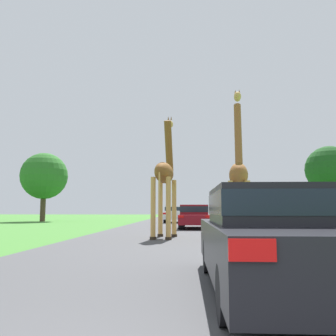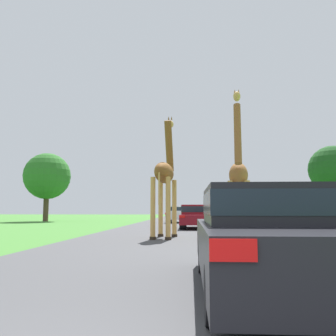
% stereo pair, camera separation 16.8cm
% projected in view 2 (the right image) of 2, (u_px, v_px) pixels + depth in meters
% --- Properties ---
extents(road, '(8.27, 120.00, 0.00)m').
position_uv_depth(road, '(186.00, 222.00, 30.75)').
color(road, '#424244').
rests_on(road, ground).
extents(giraffe_near_road, '(0.98, 3.00, 5.24)m').
position_uv_depth(giraffe_near_road, '(165.00, 175.00, 14.23)').
color(giraffe_near_road, tan).
rests_on(giraffe_near_road, ground).
extents(giraffe_companion, '(1.00, 2.82, 5.23)m').
position_uv_depth(giraffe_companion, '(238.00, 177.00, 13.13)').
color(giraffe_companion, tan).
rests_on(giraffe_companion, ground).
extents(car_lead_maroon, '(1.89, 4.82, 1.41)m').
position_uv_depth(car_lead_maroon, '(269.00, 236.00, 4.85)').
color(car_lead_maroon, black).
rests_on(car_lead_maroon, ground).
extents(car_queue_right, '(1.78, 4.52, 1.38)m').
position_uv_depth(car_queue_right, '(195.00, 216.00, 21.11)').
color(car_queue_right, maroon).
rests_on(car_queue_right, ground).
extents(car_queue_left, '(1.74, 4.31, 1.42)m').
position_uv_depth(car_queue_left, '(177.00, 214.00, 30.63)').
color(car_queue_left, silver).
rests_on(car_queue_left, ground).
extents(tree_left_edge, '(4.56, 4.56, 7.29)m').
position_uv_depth(tree_left_edge, '(333.00, 169.00, 34.44)').
color(tree_left_edge, '#4C3828').
rests_on(tree_left_edge, ground).
extents(tree_centre_back, '(4.41, 4.41, 6.51)m').
position_uv_depth(tree_centre_back, '(47.00, 176.00, 34.08)').
color(tree_centre_back, '#4C3828').
rests_on(tree_centre_back, ground).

